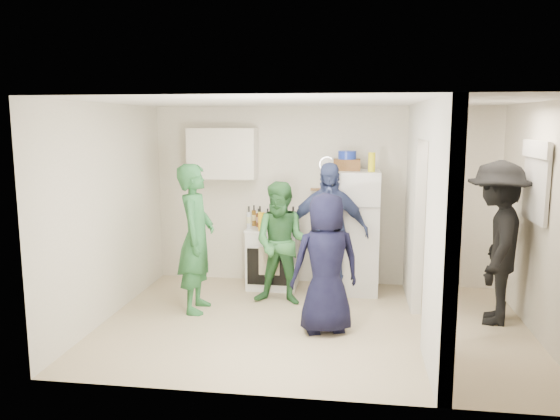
# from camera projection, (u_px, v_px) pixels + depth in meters

# --- Properties ---
(floor) EXTENTS (4.80, 4.80, 0.00)m
(floor) POSITION_uv_depth(u_px,v_px,m) (313.00, 324.00, 6.23)
(floor) COLOR tan
(floor) RESTS_ON ground
(wall_back) EXTENTS (4.80, 0.00, 4.80)m
(wall_back) POSITION_uv_depth(u_px,v_px,m) (323.00, 196.00, 7.69)
(wall_back) COLOR silver
(wall_back) RESTS_ON floor
(wall_front) EXTENTS (4.80, 0.00, 4.80)m
(wall_front) POSITION_uv_depth(u_px,v_px,m) (298.00, 253.00, 4.36)
(wall_front) COLOR silver
(wall_front) RESTS_ON floor
(wall_left) EXTENTS (0.00, 3.40, 3.40)m
(wall_left) POSITION_uv_depth(u_px,v_px,m) (108.00, 212.00, 6.35)
(wall_left) COLOR silver
(wall_left) RESTS_ON floor
(wall_right) EXTENTS (0.00, 3.40, 3.40)m
(wall_right) POSITION_uv_depth(u_px,v_px,m) (543.00, 222.00, 5.70)
(wall_right) COLOR silver
(wall_right) RESTS_ON floor
(ceiling) EXTENTS (4.80, 4.80, 0.00)m
(ceiling) POSITION_uv_depth(u_px,v_px,m) (315.00, 101.00, 5.83)
(ceiling) COLOR white
(ceiling) RESTS_ON wall_back
(partition_pier_back) EXTENTS (0.12, 1.20, 2.50)m
(partition_pier_back) POSITION_uv_depth(u_px,v_px,m) (415.00, 204.00, 6.94)
(partition_pier_back) COLOR silver
(partition_pier_back) RESTS_ON floor
(partition_pier_front) EXTENTS (0.12, 1.20, 2.50)m
(partition_pier_front) POSITION_uv_depth(u_px,v_px,m) (441.00, 241.00, 4.79)
(partition_pier_front) COLOR silver
(partition_pier_front) RESTS_ON floor
(partition_header) EXTENTS (0.12, 1.00, 0.40)m
(partition_header) POSITION_uv_depth(u_px,v_px,m) (430.00, 120.00, 5.69)
(partition_header) COLOR silver
(partition_header) RESTS_ON partition_pier_back
(stove) EXTENTS (0.70, 0.59, 0.84)m
(stove) POSITION_uv_depth(u_px,v_px,m) (273.00, 257.00, 7.59)
(stove) COLOR white
(stove) RESTS_ON floor
(upper_cabinet) EXTENTS (0.95, 0.34, 0.70)m
(upper_cabinet) POSITION_uv_depth(u_px,v_px,m) (223.00, 153.00, 7.61)
(upper_cabinet) COLOR silver
(upper_cabinet) RESTS_ON wall_back
(fridge) EXTENTS (0.68, 0.66, 1.64)m
(fridge) POSITION_uv_depth(u_px,v_px,m) (353.00, 232.00, 7.34)
(fridge) COLOR white
(fridge) RESTS_ON floor
(wicker_basket) EXTENTS (0.35, 0.25, 0.15)m
(wicker_basket) POSITION_uv_depth(u_px,v_px,m) (347.00, 165.00, 7.26)
(wicker_basket) COLOR brown
(wicker_basket) RESTS_ON fridge
(blue_bowl) EXTENTS (0.24, 0.24, 0.11)m
(blue_bowl) POSITION_uv_depth(u_px,v_px,m) (347.00, 155.00, 7.24)
(blue_bowl) COLOR #162C9B
(blue_bowl) RESTS_ON wicker_basket
(yellow_cup_stack_top) EXTENTS (0.09, 0.09, 0.25)m
(yellow_cup_stack_top) POSITION_uv_depth(u_px,v_px,m) (372.00, 162.00, 7.07)
(yellow_cup_stack_top) COLOR yellow
(yellow_cup_stack_top) RESTS_ON fridge
(wall_clock) EXTENTS (0.22, 0.02, 0.22)m
(wall_clock) POSITION_uv_depth(u_px,v_px,m) (327.00, 164.00, 7.59)
(wall_clock) COLOR white
(wall_clock) RESTS_ON wall_back
(spice_shelf) EXTENTS (0.35, 0.08, 0.03)m
(spice_shelf) POSITION_uv_depth(u_px,v_px,m) (323.00, 189.00, 7.62)
(spice_shelf) COLOR olive
(spice_shelf) RESTS_ON wall_back
(nook_window) EXTENTS (0.03, 0.70, 0.80)m
(nook_window) POSITION_uv_depth(u_px,v_px,m) (538.00, 182.00, 5.83)
(nook_window) COLOR black
(nook_window) RESTS_ON wall_right
(nook_window_frame) EXTENTS (0.04, 0.76, 0.86)m
(nook_window_frame) POSITION_uv_depth(u_px,v_px,m) (536.00, 182.00, 5.83)
(nook_window_frame) COLOR white
(nook_window_frame) RESTS_ON wall_right
(nook_valance) EXTENTS (0.04, 0.82, 0.18)m
(nook_valance) POSITION_uv_depth(u_px,v_px,m) (536.00, 149.00, 5.78)
(nook_valance) COLOR white
(nook_valance) RESTS_ON wall_right
(yellow_cup_stack_stove) EXTENTS (0.09, 0.09, 0.25)m
(yellow_cup_stack_stove) POSITION_uv_depth(u_px,v_px,m) (262.00, 222.00, 7.30)
(yellow_cup_stack_stove) COLOR yellow
(yellow_cup_stack_stove) RESTS_ON stove
(red_cup) EXTENTS (0.09, 0.09, 0.12)m
(red_cup) POSITION_uv_depth(u_px,v_px,m) (287.00, 227.00, 7.29)
(red_cup) COLOR red
(red_cup) RESTS_ON stove
(person_green_left) EXTENTS (0.46, 0.67, 1.80)m
(person_green_left) POSITION_uv_depth(u_px,v_px,m) (196.00, 238.00, 6.57)
(person_green_left) COLOR #2D723B
(person_green_left) RESTS_ON floor
(person_green_center) EXTENTS (0.80, 0.64, 1.55)m
(person_green_center) POSITION_uv_depth(u_px,v_px,m) (283.00, 243.00, 6.84)
(person_green_center) COLOR #357945
(person_green_center) RESTS_ON floor
(person_denim) EXTENTS (1.05, 0.44, 1.78)m
(person_denim) POSITION_uv_depth(u_px,v_px,m) (327.00, 232.00, 6.98)
(person_denim) COLOR #364575
(person_denim) RESTS_ON floor
(person_navy) EXTENTS (0.87, 0.71, 1.54)m
(person_navy) POSITION_uv_depth(u_px,v_px,m) (326.00, 263.00, 5.90)
(person_navy) COLOR black
(person_navy) RESTS_ON floor
(person_nook) EXTENTS (0.98, 1.34, 1.86)m
(person_nook) POSITION_uv_depth(u_px,v_px,m) (496.00, 243.00, 6.18)
(person_nook) COLOR black
(person_nook) RESTS_ON floor
(bottle_a) EXTENTS (0.06, 0.06, 0.29)m
(bottle_a) POSITION_uv_depth(u_px,v_px,m) (254.00, 216.00, 7.64)
(bottle_a) COLOR brown
(bottle_a) RESTS_ON stove
(bottle_b) EXTENTS (0.06, 0.06, 0.32)m
(bottle_b) POSITION_uv_depth(u_px,v_px,m) (260.00, 217.00, 7.43)
(bottle_b) COLOR #1A4717
(bottle_b) RESTS_ON stove
(bottle_c) EXTENTS (0.06, 0.06, 0.24)m
(bottle_c) POSITION_uv_depth(u_px,v_px,m) (268.00, 217.00, 7.66)
(bottle_c) COLOR #9EA3AC
(bottle_c) RESTS_ON stove
(bottle_d) EXTENTS (0.06, 0.06, 0.26)m
(bottle_d) POSITION_uv_depth(u_px,v_px,m) (273.00, 219.00, 7.45)
(bottle_d) COLOR brown
(bottle_d) RESTS_ON stove
(bottle_e) EXTENTS (0.06, 0.06, 0.26)m
(bottle_e) POSITION_uv_depth(u_px,v_px,m) (281.00, 217.00, 7.65)
(bottle_e) COLOR #A9B7BC
(bottle_e) RESTS_ON stove
(bottle_f) EXTENTS (0.06, 0.06, 0.31)m
(bottle_f) POSITION_uv_depth(u_px,v_px,m) (287.00, 217.00, 7.49)
(bottle_f) COLOR #13351C
(bottle_f) RESTS_ON stove
(bottle_g) EXTENTS (0.07, 0.07, 0.28)m
(bottle_g) POSITION_uv_depth(u_px,v_px,m) (293.00, 217.00, 7.59)
(bottle_g) COLOR olive
(bottle_g) RESTS_ON stove
(bottle_h) EXTENTS (0.06, 0.06, 0.31)m
(bottle_h) POSITION_uv_depth(u_px,v_px,m) (249.00, 218.00, 7.42)
(bottle_h) COLOR silver
(bottle_h) RESTS_ON stove
(bottle_i) EXTENTS (0.06, 0.06, 0.32)m
(bottle_i) POSITION_uv_depth(u_px,v_px,m) (277.00, 215.00, 7.59)
(bottle_i) COLOR brown
(bottle_i) RESTS_ON stove
(bottle_j) EXTENTS (0.06, 0.06, 0.25)m
(bottle_j) POSITION_uv_depth(u_px,v_px,m) (295.00, 221.00, 7.37)
(bottle_j) COLOR #1E582B
(bottle_j) RESTS_ON stove
(bottle_k) EXTENTS (0.07, 0.07, 0.26)m
(bottle_k) POSITION_uv_depth(u_px,v_px,m) (259.00, 218.00, 7.58)
(bottle_k) COLOR brown
(bottle_k) RESTS_ON stove
(bottle_l) EXTENTS (0.08, 0.08, 0.27)m
(bottle_l) POSITION_uv_depth(u_px,v_px,m) (282.00, 220.00, 7.34)
(bottle_l) COLOR gray
(bottle_l) RESTS_ON stove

